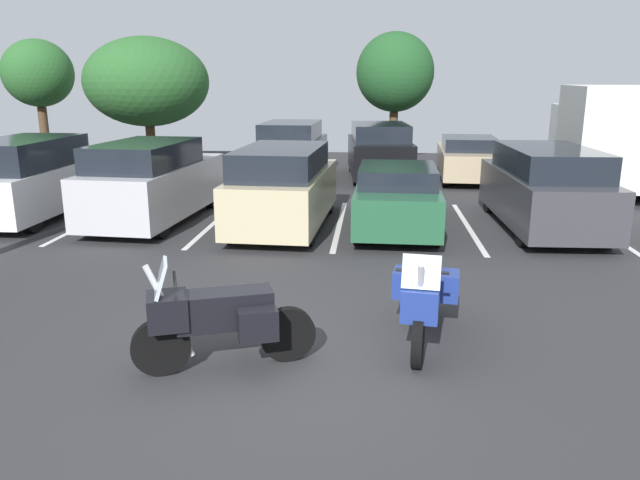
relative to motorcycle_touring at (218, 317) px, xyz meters
The scene contains 16 objects.
ground 0.89m from the motorcycle_touring, ahead, with size 44.00×44.00×0.10m, color #2D2D30.
motorcycle_touring is the anchor object (origin of this frame).
motorcycle_second 2.60m from the motorcycle_touring, 22.08° to the left, with size 0.92×2.31×1.35m.
parking_stripes 7.52m from the motorcycle_touring, 93.77° to the left, with size 14.91×5.07×0.01m.
car_white 10.04m from the motorcycle_touring, 130.59° to the left, with size 1.89×4.87×1.93m.
car_silver 8.18m from the motorcycle_touring, 114.67° to the left, with size 2.18×4.95×1.91m.
car_champagne 7.06m from the motorcycle_touring, 92.07° to the left, with size 2.07×4.85×1.85m.
car_green 7.54m from the motorcycle_touring, 72.37° to the left, with size 1.90×4.72×1.47m.
car_charcoal 9.30m from the motorcycle_touring, 53.21° to the left, with size 1.99×4.94×1.85m.
car_far_grey 14.42m from the motorcycle_touring, 94.09° to the left, with size 2.03×4.70×1.90m.
car_far_black 14.54m from the motorcycle_touring, 82.34° to the left, with size 2.28×4.53×1.86m.
car_far_tan 15.22m from the motorcycle_touring, 71.27° to the left, with size 2.05×4.71×1.46m.
box_truck 15.77m from the motorcycle_touring, 56.46° to the left, with size 3.22×7.15×3.11m.
tree_center 18.59m from the motorcycle_touring, 112.21° to the left, with size 4.71×4.71×4.87m.
tree_far_right 23.29m from the motorcycle_touring, 122.98° to the left, with size 2.94×2.94×4.95m.
tree_rear 19.23m from the motorcycle_touring, 82.35° to the left, with size 3.07×3.07×5.11m.
Camera 1 is at (1.16, -6.52, 3.28)m, focal length 34.32 mm.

